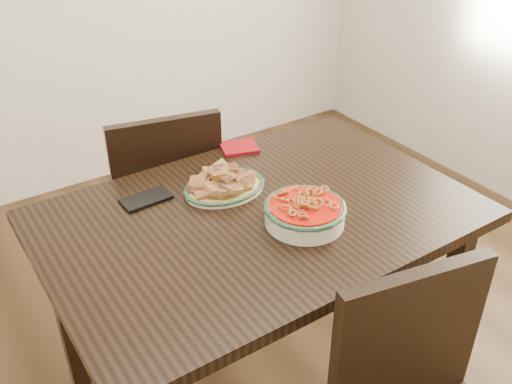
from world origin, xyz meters
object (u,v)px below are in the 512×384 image
fish_plate (224,179)px  smartphone (146,199)px  noodle_bowl (305,211)px  dining_table (259,234)px  chair_far (165,197)px

fish_plate → smartphone: (-0.24, 0.09, -0.04)m
noodle_bowl → smartphone: (-0.34, 0.38, -0.04)m
dining_table → noodle_bowl: (0.08, -0.13, 0.13)m
chair_far → noodle_bowl: (0.13, -0.74, 0.29)m
fish_plate → smartphone: 0.26m
chair_far → fish_plate: size_ratio=3.26×
dining_table → smartphone: size_ratio=8.40×
dining_table → chair_far: (-0.05, 0.61, -0.16)m
dining_table → fish_plate: fish_plate is taller
chair_far → dining_table: bearing=106.4°
chair_far → noodle_bowl: chair_far is taller
fish_plate → noodle_bowl: bearing=-70.5°
chair_far → fish_plate: (0.02, -0.45, 0.30)m
dining_table → fish_plate: 0.21m
fish_plate → noodle_bowl: 0.31m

